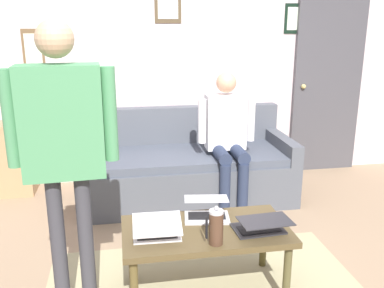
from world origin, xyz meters
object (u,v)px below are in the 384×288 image
(couch, at_px, (189,169))
(flower_vase, at_px, (5,104))
(french_press, at_px, (216,227))
(laptop_left, at_px, (157,231))
(laptop_center, at_px, (260,226))
(person_standing, at_px, (63,136))
(person_seated, at_px, (227,132))
(coffee_table, at_px, (206,236))
(laptop_right, at_px, (207,211))
(side_shelf, at_px, (12,159))
(interior_door, at_px, (327,85))

(couch, bearing_deg, flower_vase, -13.28)
(french_press, bearing_deg, laptop_left, -22.65)
(laptop_left, distance_m, laptop_center, 0.65)
(person_standing, relative_size, person_seated, 1.36)
(couch, height_order, coffee_table, couch)
(french_press, distance_m, flower_vase, 2.77)
(coffee_table, xyz_separation_m, french_press, (-0.02, 0.20, 0.16))
(laptop_center, bearing_deg, laptop_right, -44.36)
(coffee_table, bearing_deg, laptop_right, -103.13)
(couch, distance_m, person_standing, 2.06)
(side_shelf, height_order, person_standing, person_standing)
(side_shelf, bearing_deg, coffee_table, 129.24)
(coffee_table, relative_size, french_press, 4.37)
(laptop_left, bearing_deg, couch, -106.10)
(flower_vase, distance_m, person_seated, 2.22)
(laptop_left, relative_size, flower_vase, 0.62)
(person_standing, bearing_deg, interior_door, -140.62)
(side_shelf, height_order, person_seated, person_seated)
(french_press, relative_size, flower_vase, 0.51)
(side_shelf, xyz_separation_m, person_seated, (-2.11, 0.65, 0.35))
(couch, distance_m, coffee_table, 1.59)
(interior_door, distance_m, laptop_center, 2.81)
(couch, xyz_separation_m, laptop_left, (0.47, 1.64, 0.19))
(coffee_table, bearing_deg, person_seated, -109.67)
(person_standing, xyz_separation_m, person_seated, (-1.31, -1.40, -0.39))
(interior_door, distance_m, laptop_right, 2.77)
(french_press, distance_m, person_seated, 1.63)
(laptop_center, distance_m, laptop_right, 0.40)
(coffee_table, xyz_separation_m, side_shelf, (1.63, -1.99, -0.03))
(coffee_table, bearing_deg, flower_vase, -50.78)
(interior_door, relative_size, laptop_center, 6.15)
(laptop_center, distance_m, person_seated, 1.49)
(coffee_table, distance_m, person_seated, 1.47)
(coffee_table, relative_size, person_seated, 0.83)
(couch, xyz_separation_m, person_standing, (0.98, 1.63, 0.81))
(couch, bearing_deg, french_press, 85.65)
(laptop_left, xyz_separation_m, laptop_center, (-0.64, 0.05, 0.00))
(person_seated, bearing_deg, couch, -34.52)
(side_shelf, distance_m, flower_vase, 0.58)
(interior_door, xyz_separation_m, couch, (1.73, 0.60, -0.72))
(laptop_right, height_order, person_seated, person_seated)
(couch, relative_size, person_standing, 1.15)
(coffee_table, relative_size, laptop_right, 3.18)
(couch, distance_m, laptop_center, 1.71)
(side_shelf, bearing_deg, couch, 166.78)
(laptop_left, xyz_separation_m, person_seated, (-0.80, -1.41, 0.23))
(laptop_center, relative_size, person_standing, 0.19)
(french_press, bearing_deg, person_seated, -106.67)
(couch, bearing_deg, laptop_right, 85.37)
(interior_door, height_order, flower_vase, interior_door)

